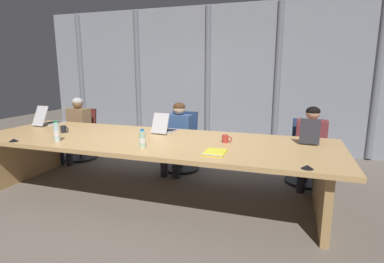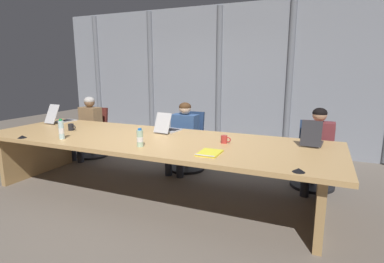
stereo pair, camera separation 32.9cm
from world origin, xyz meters
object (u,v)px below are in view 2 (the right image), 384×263
object	(u,v)px
office_chair_left_end	(93,138)
person_left_mid	(183,133)
water_bottle_primary	(61,130)
water_bottle_secondary	(140,138)
conference_mic_right_side	(299,170)
spiral_notepad	(209,153)
office_chair_left_mid	(188,148)
office_chair_center	(313,162)
conference_mic_left_side	(22,137)
laptop_center	(312,140)
coffee_mug_far	(71,127)
laptop_left_end	(61,119)
coffee_mug_near	(224,139)
person_center	(317,145)
person_left_end	(87,124)
laptop_left_mid	(168,128)

from	to	relation	value
office_chair_left_end	person_left_mid	distance (m)	2.00
water_bottle_primary	water_bottle_secondary	distance (m)	1.13
conference_mic_right_side	spiral_notepad	world-z (taller)	conference_mic_right_side
conference_mic_right_side	office_chair_left_mid	bearing A→B (deg)	135.90
office_chair_left_end	office_chair_center	world-z (taller)	office_chair_center
conference_mic_left_side	laptop_center	bearing A→B (deg)	17.44
office_chair_left_mid	spiral_notepad	xyz separation A→B (m)	(0.95, -1.55, 0.42)
conference_mic_right_side	spiral_notepad	xyz separation A→B (m)	(-0.90, 0.24, -0.01)
office_chair_center	coffee_mug_far	xyz separation A→B (m)	(-3.27, -1.18, 0.46)
person_left_mid	laptop_left_end	bearing A→B (deg)	-71.79
office_chair_center	coffee_mug_far	distance (m)	3.50
coffee_mug_near	person_center	bearing A→B (deg)	40.90
spiral_notepad	person_left_end	bearing A→B (deg)	153.72
office_chair_left_mid	water_bottle_primary	size ratio (longest dim) A/B	3.65
person_center	coffee_mug_far	xyz separation A→B (m)	(-3.29, -1.02, 0.17)
coffee_mug_near	spiral_notepad	bearing A→B (deg)	-90.52
laptop_center	water_bottle_primary	bearing A→B (deg)	112.09
person_center	spiral_notepad	xyz separation A→B (m)	(-1.03, -1.40, 0.13)
office_chair_left_end	person_left_end	bearing A→B (deg)	2.29
office_chair_left_end	coffee_mug_near	size ratio (longest dim) A/B	7.36
person_left_end	water_bottle_primary	world-z (taller)	person_left_end
coffee_mug_far	office_chair_center	bearing A→B (deg)	19.81
office_chair_center	person_left_mid	size ratio (longest dim) A/B	0.82
office_chair_left_mid	coffee_mug_far	size ratio (longest dim) A/B	7.57
conference_mic_left_side	conference_mic_right_side	distance (m)	3.38
laptop_center	coffee_mug_near	size ratio (longest dim) A/B	3.26
water_bottle_primary	laptop_left_mid	bearing A→B (deg)	41.97
laptop_left_end	office_chair_center	world-z (taller)	laptop_left_end
office_chair_center	water_bottle_primary	bearing A→B (deg)	-64.12
coffee_mug_near	water_bottle_secondary	bearing A→B (deg)	-147.10
person_left_end	water_bottle_secondary	size ratio (longest dim) A/B	5.30
coffee_mug_near	laptop_left_mid	bearing A→B (deg)	160.43
person_center	spiral_notepad	distance (m)	1.74
office_chair_left_end	person_left_end	distance (m)	0.34
laptop_center	office_chair_left_end	xyz separation A→B (m)	(-3.90, 0.72, -0.48)
water_bottle_primary	conference_mic_right_side	world-z (taller)	water_bottle_primary
coffee_mug_near	conference_mic_right_side	bearing A→B (deg)	-39.80
office_chair_center	person_left_mid	distance (m)	1.99
laptop_left_end	conference_mic_left_side	xyz separation A→B (m)	(0.47, -1.09, -0.04)
laptop_left_mid	person_left_end	size ratio (longest dim) A/B	0.38
water_bottle_secondary	conference_mic_right_side	size ratio (longest dim) A/B	1.95
laptop_center	office_chair_left_end	world-z (taller)	laptop_center
office_chair_center	water_bottle_primary	xyz separation A→B (m)	(-2.96, -1.64, 0.53)
office_chair_left_mid	water_bottle_primary	bearing A→B (deg)	-33.67
laptop_left_end	office_chair_left_mid	distance (m)	2.18
person_left_end	person_center	xyz separation A→B (m)	(3.94, 0.00, -0.01)
water_bottle_secondary	office_chair_center	bearing A→B (deg)	40.84
water_bottle_secondary	coffee_mug_near	distance (m)	1.00
water_bottle_secondary	office_chair_left_mid	bearing A→B (deg)	94.18
person_left_mid	laptop_left_mid	bearing A→B (deg)	5.88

